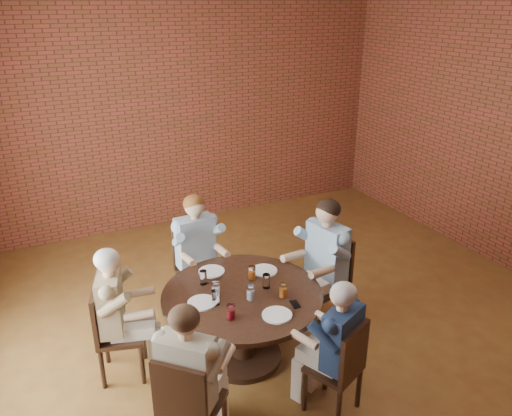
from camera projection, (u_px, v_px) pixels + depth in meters
name	position (u px, v px, depth m)	size (l,w,h in m)	color
floor	(296.00, 341.00, 5.14)	(7.00, 7.00, 0.00)	brown
wall_back	(180.00, 113.00, 7.38)	(7.00, 7.00, 0.00)	brown
dining_table	(243.00, 313.00, 4.69)	(1.49, 1.49, 0.75)	black
chair_a	(328.00, 276.00, 5.33)	(0.55, 0.55, 0.98)	black
diner_a	(322.00, 264.00, 5.20)	(0.57, 0.71, 1.41)	teal
chair_b	(196.00, 264.00, 5.60)	(0.46, 0.46, 0.95)	black
diner_b	(198.00, 254.00, 5.46)	(0.54, 0.66, 1.35)	#91A8B9
chair_c	(111.00, 329.00, 4.51)	(0.51, 0.51, 0.92)	black
diner_c	(119.00, 314.00, 4.46)	(0.51, 0.62, 1.30)	brown
chair_d	(187.00, 404.00, 3.66)	(0.60, 0.60, 0.93)	black
diner_d	(191.00, 380.00, 3.68)	(0.52, 0.64, 1.32)	#C6AC9B
chair_e	(342.00, 366.00, 4.07)	(0.51, 0.51, 0.89)	black
diner_e	(335.00, 349.00, 4.06)	(0.48, 0.59, 1.25)	#1A2B49
plate_a	(264.00, 271.00, 4.97)	(0.26, 0.26, 0.01)	white
plate_b	(212.00, 271.00, 4.95)	(0.26, 0.26, 0.01)	white
plate_c	(202.00, 303.00, 4.44)	(0.26, 0.26, 0.01)	white
plate_d	(277.00, 315.00, 4.27)	(0.26, 0.26, 0.01)	white
glass_a	(266.00, 281.00, 4.66)	(0.07, 0.07, 0.14)	white
glass_b	(252.00, 273.00, 4.80)	(0.07, 0.07, 0.14)	white
glass_c	(203.00, 277.00, 4.73)	(0.07, 0.07, 0.14)	white
glass_d	(216.00, 289.00, 4.53)	(0.07, 0.07, 0.14)	white
glass_e	(216.00, 298.00, 4.41)	(0.07, 0.07, 0.14)	white
glass_f	(231.00, 312.00, 4.21)	(0.07, 0.07, 0.14)	white
glass_g	(251.00, 293.00, 4.48)	(0.07, 0.07, 0.14)	white
glass_h	(283.00, 290.00, 4.52)	(0.07, 0.07, 0.14)	white
smartphone	(295.00, 304.00, 4.43)	(0.06, 0.13, 0.01)	black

